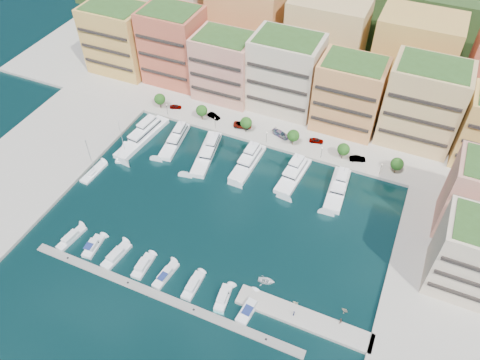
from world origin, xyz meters
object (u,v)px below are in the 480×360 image
(cruiser_2, at_px, (116,256))
(tender_0, at_px, (267,281))
(tree_5, at_px, (397,164))
(yacht_1, at_px, (175,139))
(cruiser_1, at_px, (93,247))
(car_0, at_px, (176,107))
(sailboat_2, at_px, (124,153))
(person_1, at_px, (340,321))
(yacht_5, at_px, (338,187))
(cruiser_3, at_px, (143,266))
(car_3, at_px, (281,134))
(yacht_3, at_px, (249,161))
(car_4, at_px, (316,140))
(tree_3, at_px, (293,136))
(lamppost_3, at_px, (322,151))
(lamppost_4, at_px, (381,167))
(yacht_4, at_px, (294,174))
(sailboat_1, at_px, (94,173))
(tender_3, at_px, (345,310))
(cruiser_4, at_px, (166,275))
(lamppost_0, at_px, (167,108))
(cruiser_7, at_px, (249,308))
(tree_4, at_px, (344,149))
(yacht_0, at_px, (144,135))
(tender_1, at_px, (296,303))
(car_2, at_px, (243,125))
(yacht_2, at_px, (207,151))
(cruiser_5, at_px, (193,286))
(cruiser_6, at_px, (223,298))
(cruiser_0, at_px, (71,238))
(tree_2, at_px, (246,123))
(lamppost_2, at_px, (267,136))
(tree_1, at_px, (202,111))
(person_0, at_px, (294,313))
(lamppost_1, at_px, (215,121))
(car_1, at_px, (214,116))

(cruiser_2, height_order, tender_0, cruiser_2)
(tree_5, xyz_separation_m, yacht_1, (-67.22, -12.64, -3.65))
(cruiser_1, height_order, car_0, car_0)
(sailboat_2, distance_m, person_1, 82.66)
(yacht_5, xyz_separation_m, cruiser_3, (-37.37, -45.59, -0.66))
(cruiser_2, height_order, car_3, car_3)
(yacht_1, xyz_separation_m, yacht_3, (25.48, 0.04, 0.12))
(yacht_5, height_order, car_4, yacht_5)
(tree_3, distance_m, lamppost_3, 10.30)
(lamppost_4, relative_size, yacht_4, 0.24)
(lamppost_4, relative_size, person_1, 2.26)
(sailboat_1, relative_size, car_4, 2.97)
(yacht_3, height_order, car_4, yacht_3)
(sailboat_2, relative_size, tender_3, 7.94)
(tree_3, relative_size, cruiser_4, 0.66)
(yacht_5, height_order, sailboat_1, sailboat_1)
(lamppost_0, bearing_deg, cruiser_7, -46.11)
(tree_4, relative_size, yacht_0, 0.24)
(tender_1, bearing_deg, car_2, 54.83)
(yacht_2, relative_size, car_0, 5.16)
(cruiser_5, bearing_deg, sailboat_2, 141.25)
(sailboat_1, bearing_deg, cruiser_6, -23.01)
(cruiser_0, bearing_deg, yacht_0, 96.08)
(tree_2, bearing_deg, lamppost_2, -16.04)
(tree_1, distance_m, person_0, 76.25)
(lamppost_2, bearing_deg, yacht_2, -142.82)
(yacht_1, relative_size, cruiser_4, 2.11)
(cruiser_5, bearing_deg, cruiser_6, 0.07)
(lamppost_1, distance_m, car_1, 5.87)
(lamppost_1, relative_size, person_1, 2.26)
(lamppost_0, relative_size, yacht_3, 0.24)
(tender_0, bearing_deg, cruiser_4, 99.43)
(yacht_0, height_order, yacht_1, same)
(tender_1, height_order, person_0, person_0)
(tree_3, xyz_separation_m, cruiser_4, (-12.60, -58.11, -4.17))
(lamppost_3, distance_m, cruiser_1, 71.21)
(cruiser_3, bearing_deg, tender_1, 8.31)
(cruiser_0, relative_size, tender_0, 2.20)
(lamppost_2, relative_size, sailboat_1, 0.32)
(cruiser_3, xyz_separation_m, car_2, (1.03, 59.97, 1.29))
(yacht_3, xyz_separation_m, cruiser_1, (-24.38, -45.50, -0.64))
(lamppost_3, distance_m, yacht_1, 46.47)
(lamppost_0, distance_m, yacht_1, 13.84)
(tree_3, xyz_separation_m, car_2, (-18.04, 1.89, -2.90))
(tree_2, distance_m, cruiser_4, 58.36)
(lamppost_0, relative_size, tender_0, 1.01)
(yacht_1, xyz_separation_m, car_4, (41.77, 16.79, 0.67))
(tree_2, xyz_separation_m, person_0, (35.77, -55.91, -2.87))
(tree_1, bearing_deg, cruiser_3, -77.45)
(cruiser_7, height_order, sailboat_1, sailboat_1)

